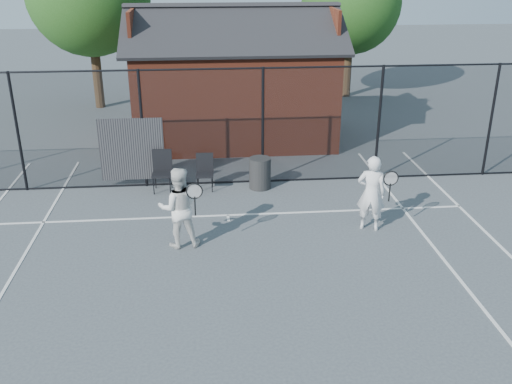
{
  "coord_description": "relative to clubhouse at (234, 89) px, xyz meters",
  "views": [
    {
      "loc": [
        -0.44,
        -8.83,
        5.51
      ],
      "look_at": [
        0.52,
        1.7,
        1.1
      ],
      "focal_mm": 40.0,
      "sensor_mm": 36.0,
      "label": 1
    }
  ],
  "objects": [
    {
      "name": "clubhouse",
      "position": [
        0.0,
        0.0,
        0.0
      ],
      "size": [
        6.5,
        4.36,
        4.19
      ],
      "color": "maroon",
      "rests_on": "ground"
    },
    {
      "name": "court_lines",
      "position": [
        -0.5,
        -10.32,
        -1.6
      ],
      "size": [
        11.02,
        18.0,
        0.01
      ],
      "color": "silver",
      "rests_on": "ground"
    },
    {
      "name": "tree_right",
      "position": [
        5.0,
        5.5,
        2.1
      ],
      "size": [
        3.97,
        3.97,
        5.7
      ],
      "color": "#331F14",
      "rests_on": "ground"
    },
    {
      "name": "chair_right",
      "position": [
        -1.0,
        -4.4,
        -1.16
      ],
      "size": [
        0.45,
        0.47,
        0.9
      ],
      "primitive_type": "cube",
      "rotation": [
        0.0,
        0.0,
        -0.05
      ],
      "color": "black",
      "rests_on": "ground"
    },
    {
      "name": "waste_bin",
      "position": [
        0.39,
        -4.4,
        -1.21
      ],
      "size": [
        0.63,
        0.63,
        0.8
      ],
      "primitive_type": "cylinder",
      "rotation": [
        0.0,
        0.0,
        0.17
      ],
      "color": "black",
      "rests_on": "ground"
    },
    {
      "name": "player_front",
      "position": [
        2.52,
        -6.96,
        -0.77
      ],
      "size": [
        0.79,
        0.64,
        1.67
      ],
      "color": "white",
      "rests_on": "ground"
    },
    {
      "name": "ground",
      "position": [
        -0.5,
        -9.0,
        -1.61
      ],
      "size": [
        80.0,
        80.0,
        0.0
      ],
      "primitive_type": "plane",
      "color": "#41474B",
      "rests_on": "ground"
    },
    {
      "name": "player_back",
      "position": [
        -1.53,
        -7.35,
        -0.76
      ],
      "size": [
        0.94,
        0.71,
        1.68
      ],
      "color": "silver",
      "rests_on": "ground"
    },
    {
      "name": "fence",
      "position": [
        -0.8,
        -4.0,
        -0.16
      ],
      "size": [
        22.04,
        3.0,
        3.0
      ],
      "color": "black",
      "rests_on": "ground"
    },
    {
      "name": "chair_left",
      "position": [
        -2.06,
        -4.4,
        -1.1
      ],
      "size": [
        0.51,
        0.53,
        1.02
      ],
      "primitive_type": "cube",
      "rotation": [
        0.0,
        0.0,
        -0.04
      ],
      "color": "black",
      "rests_on": "ground"
    }
  ]
}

